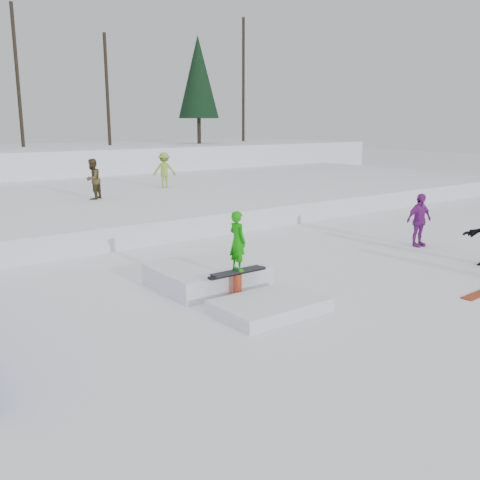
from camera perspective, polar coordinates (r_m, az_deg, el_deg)
ground at (r=12.47m, az=3.73°, el=-6.84°), size 120.00×120.00×0.00m
snow_midrise at (r=26.32m, az=-19.65°, el=3.64°), size 50.00×18.00×0.80m
treeline at (r=39.81m, az=-17.23°, el=16.76°), size 40.24×4.22×10.50m
walker_olive at (r=24.26m, az=-15.45°, el=6.28°), size 1.09×1.06×1.76m
walker_ygreen at (r=27.88m, az=-8.07°, el=7.39°), size 1.34×1.20×1.80m
spectator_purple at (r=18.91m, az=18.56°, el=2.03°), size 1.11×0.58×1.80m
loose_board_red at (r=14.39m, az=24.24°, el=-5.22°), size 1.41×0.34×0.03m
jib_rail_feature at (r=13.19m, az=-1.77°, el=-4.34°), size 2.60×4.40×2.11m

